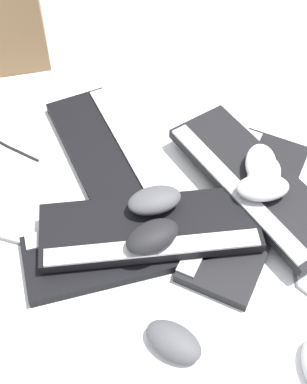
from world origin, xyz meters
name	(u,v)px	position (x,y,z in m)	size (l,w,h in m)	color
ground_plane	(164,240)	(0.00, 0.00, 0.00)	(3.20, 3.20, 0.00)	white
keyboard_0	(133,245)	(0.05, -0.05, 0.01)	(0.42, 0.41, 0.03)	black
keyboard_1	(246,208)	(-0.15, 0.11, 0.01)	(0.45, 0.19, 0.03)	black
keyboard_2	(108,158)	(-0.12, -0.22, 0.01)	(0.37, 0.45, 0.03)	black
keyboard_3	(150,229)	(0.01, -0.03, 0.04)	(0.39, 0.44, 0.03)	black
keyboard_4	(255,182)	(-0.20, 0.10, 0.04)	(0.32, 0.46, 0.03)	black
mouse_0	(264,176)	(-0.20, 0.12, 0.08)	(0.11, 0.07, 0.04)	#B7B7BC
mouse_1	(174,341)	(0.18, 0.13, 0.02)	(0.11, 0.07, 0.04)	#4C4C51
mouse_3	(153,237)	(0.05, 0.00, 0.08)	(0.11, 0.07, 0.04)	black
mouse_4	(261,164)	(-0.23, 0.10, 0.08)	(0.11, 0.07, 0.04)	silver
mouse_5	(263,188)	(-0.17, 0.13, 0.08)	(0.11, 0.07, 0.04)	#B7B7BC
mouse_6	(155,200)	(-0.03, -0.04, 0.08)	(0.11, 0.07, 0.04)	#4C4C51
cable_0	(172,241)	(0.00, 0.02, 0.00)	(0.31, 0.69, 0.01)	#59595B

